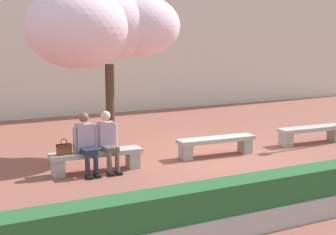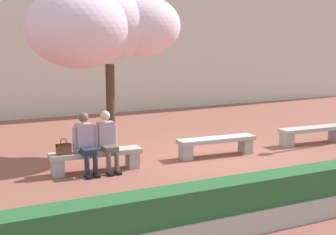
{
  "view_description": "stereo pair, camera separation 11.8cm",
  "coord_description": "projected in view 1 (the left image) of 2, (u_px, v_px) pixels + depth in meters",
  "views": [
    {
      "loc": [
        -5.96,
        -9.32,
        2.84
      ],
      "look_at": [
        -1.2,
        0.2,
        1.0
      ],
      "focal_mm": 50.0,
      "sensor_mm": 36.0,
      "label": 1
    },
    {
      "loc": [
        -5.86,
        -9.37,
        2.84
      ],
      "look_at": [
        -1.2,
        0.2,
        1.0
      ],
      "focal_mm": 50.0,
      "sensor_mm": 36.0,
      "label": 2
    }
  ],
  "objects": [
    {
      "name": "stone_bench_near_west",
      "position": [
        216.0,
        143.0,
        11.27
      ],
      "size": [
        1.99,
        0.54,
        0.45
      ],
      "color": "#ADA89E",
      "rests_on": "ground"
    },
    {
      "name": "person_seated_right",
      "position": [
        108.0,
        139.0,
        9.94
      ],
      "size": [
        0.51,
        0.69,
        1.29
      ],
      "color": "black",
      "rests_on": "ground"
    },
    {
      "name": "ground_plane",
      "position": [
        216.0,
        156.0,
        11.33
      ],
      "size": [
        100.0,
        100.0,
        0.0
      ],
      "primitive_type": "plane",
      "color": "#8E5142"
    },
    {
      "name": "person_seated_left",
      "position": [
        86.0,
        141.0,
        9.73
      ],
      "size": [
        0.51,
        0.7,
        1.29
      ],
      "color": "black",
      "rests_on": "ground"
    },
    {
      "name": "cherry_tree_main",
      "position": [
        101.0,
        27.0,
        11.02
      ],
      "size": [
        3.74,
        2.67,
        3.98
      ],
      "color": "#473323",
      "rests_on": "ground"
    },
    {
      "name": "stone_bench_center",
      "position": [
        311.0,
        132.0,
        12.6
      ],
      "size": [
        1.99,
        0.54,
        0.45
      ],
      "color": "#ADA89E",
      "rests_on": "ground"
    },
    {
      "name": "stone_bench_west_end",
      "position": [
        96.0,
        157.0,
        9.95
      ],
      "size": [
        1.99,
        0.54,
        0.45
      ],
      "color": "#ADA89E",
      "rests_on": "ground"
    },
    {
      "name": "handbag",
      "position": [
        64.0,
        149.0,
        9.58
      ],
      "size": [
        0.3,
        0.15,
        0.34
      ],
      "color": "brown",
      "rests_on": "stone_bench_west_end"
    }
  ]
}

